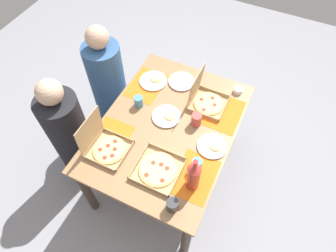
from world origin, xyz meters
name	(u,v)px	position (x,y,z in m)	size (l,w,h in m)	color
ground_plane	(168,169)	(0.00, 0.00, 0.00)	(6.00, 6.00, 0.00)	gray
dining_table	(168,134)	(0.00, 0.00, 0.63)	(1.33, 0.99, 0.74)	#3F3328
placemat_near_left	(195,176)	(-0.30, -0.34, 0.74)	(0.36, 0.26, 0.00)	orange
placemat_near_right	(224,113)	(0.30, -0.34, 0.74)	(0.36, 0.26, 0.00)	orange
placemat_far_left	(109,140)	(-0.30, 0.34, 0.74)	(0.36, 0.26, 0.00)	orange
placemat_far_right	(146,85)	(0.30, 0.34, 0.74)	(0.36, 0.26, 0.00)	orange
pizza_box_corner_left	(158,169)	(-0.36, -0.10, 0.75)	(0.31, 0.31, 0.04)	tan
pizza_box_corner_right	(105,146)	(-0.37, 0.31, 0.78)	(0.27, 0.27, 0.30)	tan
pizza_box_edge_far	(206,100)	(0.33, -0.18, 0.78)	(0.27, 0.27, 0.31)	tan
plate_near_right	(153,81)	(0.36, 0.31, 0.75)	(0.23, 0.23, 0.03)	white
plate_far_right	(212,146)	(-0.03, -0.37, 0.75)	(0.22, 0.22, 0.03)	white
plate_near_left	(167,116)	(0.07, 0.05, 0.75)	(0.23, 0.23, 0.03)	white
plate_middle	(181,82)	(0.46, 0.09, 0.74)	(0.22, 0.22, 0.02)	white
soda_bottle	(193,176)	(-0.36, -0.35, 0.87)	(0.09, 0.09, 0.32)	#B2382D
cup_clear_left	(139,101)	(0.09, 0.30, 0.78)	(0.07, 0.07, 0.09)	teal
cup_clear_right	(172,205)	(-0.56, -0.30, 0.78)	(0.08, 0.08, 0.09)	#333338
cup_red	(196,119)	(0.11, -0.18, 0.79)	(0.08, 0.08, 0.10)	#BF4742
cup_dark	(197,165)	(-0.24, -0.33, 0.79)	(0.07, 0.07, 0.11)	teal
condiment_bowl	(238,90)	(0.56, -0.37, 0.76)	(0.08, 0.08, 0.04)	white
diner_left_seat	(71,136)	(-0.30, 0.75, 0.52)	(0.32, 0.32, 1.16)	black
diner_right_seat	(109,86)	(0.30, 0.75, 0.53)	(0.32, 0.32, 1.19)	#33598C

